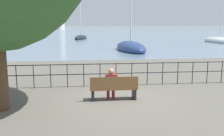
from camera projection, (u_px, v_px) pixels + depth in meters
The scene contains 9 objects.
ground_plane at pixel (114, 99), 9.26m from camera, with size 1000.00×1000.00×0.00m, color #605B51.
harbor_water at pixel (84, 28), 165.93m from camera, with size 600.00×300.00×0.01m.
park_bench at pixel (114, 89), 9.12m from camera, with size 1.74×0.45×0.90m.
seated_person_left at pixel (111, 82), 9.15m from camera, with size 0.43×0.35×1.17m.
promenade_railing at pixel (108, 71), 11.11m from camera, with size 12.27×0.04×1.05m.
sailboat_0 at pixel (220, 41), 37.62m from camera, with size 3.02×7.35×11.32m.
sailboat_2 at pixel (81, 38), 45.69m from camera, with size 3.09×5.50×9.10m.
sailboat_3 at pixel (131, 48), 26.13m from camera, with size 3.05×7.28×7.24m.
harbor_lighthouse at pixel (59, 5), 123.25m from camera, with size 4.45×4.45×25.55m.
Camera 1 is at (-1.09, -8.85, 2.76)m, focal length 40.00 mm.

